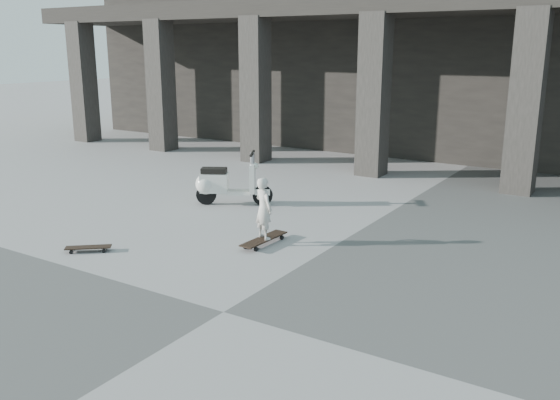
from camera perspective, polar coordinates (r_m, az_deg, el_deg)
The scene contains 6 objects.
ground at distance 7.48m, azimuth -5.45°, elevation -10.69°, with size 90.00×90.00×0.00m, color #4F4E4C.
colonnade at distance 19.55m, azimuth 20.47°, elevation 13.20°, with size 28.00×8.82×6.00m.
longboard at distance 9.85m, azimuth -1.56°, elevation -3.82°, with size 0.29×1.05×0.10m.
skateboard_spare at distance 9.98m, azimuth -17.97°, elevation -4.40°, with size 0.66×0.60×0.08m.
child at distance 9.69m, azimuth -1.58°, elevation -0.80°, with size 0.38×0.25×1.03m, color beige.
scooter at distance 12.28m, azimuth -5.72°, elevation 1.56°, with size 1.45×0.93×1.11m.
Camera 1 is at (4.19, -5.32, 3.18)m, focal length 38.00 mm.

